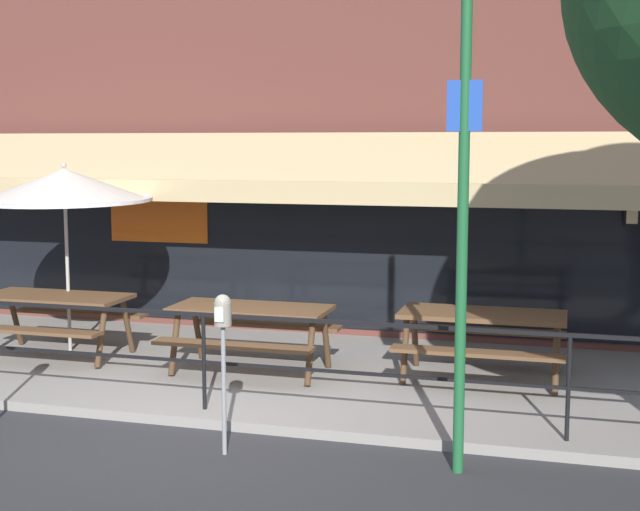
{
  "coord_description": "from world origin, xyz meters",
  "views": [
    {
      "loc": [
        3.42,
        -7.6,
        2.71
      ],
      "look_at": [
        0.82,
        1.6,
        1.5
      ],
      "focal_mm": 50.0,
      "sensor_mm": 36.0,
      "label": 1
    }
  ],
  "objects": [
    {
      "name": "picnic_table_centre",
      "position": [
        -0.05,
        1.77,
        0.71
      ],
      "size": [
        1.8,
        1.42,
        0.76
      ],
      "color": "brown",
      "rests_on": "patio_deck"
    },
    {
      "name": "patio_deck",
      "position": [
        0.0,
        2.0,
        0.05
      ],
      "size": [
        15.0,
        4.0,
        0.1
      ],
      "primitive_type": "cube",
      "color": "gray",
      "rests_on": "ground"
    },
    {
      "name": "ground_plane",
      "position": [
        0.0,
        0.0,
        0.0
      ],
      "size": [
        120.0,
        120.0,
        0.0
      ],
      "primitive_type": "plane",
      "color": "#2D2D30"
    },
    {
      "name": "picnic_table_right",
      "position": [
        2.52,
        2.14,
        0.71
      ],
      "size": [
        1.8,
        1.42,
        0.76
      ],
      "color": "brown",
      "rests_on": "patio_deck"
    },
    {
      "name": "restaurant_building",
      "position": [
        0.0,
        4.23,
        4.01
      ],
      "size": [
        15.0,
        1.6,
        8.09
      ],
      "color": "brown",
      "rests_on": "ground"
    },
    {
      "name": "street_sign_pole",
      "position": [
        2.59,
        -0.45,
        2.14
      ],
      "size": [
        0.28,
        0.09,
        4.17
      ],
      "color": "#1E6033",
      "rests_on": "ground"
    },
    {
      "name": "patio_railing",
      "position": [
        0.0,
        0.3,
        0.8
      ],
      "size": [
        13.84,
        0.04,
        0.97
      ],
      "color": "black",
      "rests_on": "patio_deck"
    },
    {
      "name": "picnic_table_left",
      "position": [
        -2.62,
        1.84,
        0.71
      ],
      "size": [
        1.8,
        1.42,
        0.76
      ],
      "color": "brown",
      "rests_on": "patio_deck"
    },
    {
      "name": "patio_umbrella_left",
      "position": [
        -2.62,
        2.14,
        2.18
      ],
      "size": [
        2.14,
        2.14,
        2.38
      ],
      "color": "#B7B2A8",
      "rests_on": "patio_deck"
    },
    {
      "name": "parking_meter_far",
      "position": [
        0.57,
        -0.59,
        1.15
      ],
      "size": [
        0.15,
        0.16,
        1.42
      ],
      "color": "gray",
      "rests_on": "ground"
    }
  ]
}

